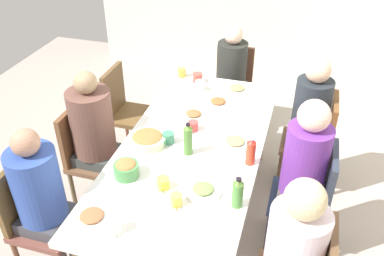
{
  "coord_description": "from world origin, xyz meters",
  "views": [
    {
      "loc": [
        2.32,
        0.69,
        2.54
      ],
      "look_at": [
        0.0,
        0.0,
        0.92
      ],
      "focal_mm": 38.85,
      "sensor_mm": 36.0,
      "label": 1
    }
  ],
  "objects_px": {
    "plate_3": "(237,89)",
    "plate_5": "(203,190)",
    "cup_1": "(193,126)",
    "chair_2": "(36,216)",
    "chair_5": "(311,195)",
    "plate_1": "(218,102)",
    "cup_4": "(176,200)",
    "plate_0": "(92,217)",
    "chair_4": "(88,153)",
    "bowl_0": "(147,139)",
    "person_5": "(303,166)",
    "bottle_2": "(238,193)",
    "plate_4": "(193,115)",
    "cup_3": "(182,73)",
    "person_6": "(231,73)",
    "cup_2": "(200,86)",
    "chair_0": "(315,139)",
    "person_0": "(309,115)",
    "bottle_0": "(188,139)",
    "person_2": "(41,195)",
    "chair_6": "(232,85)",
    "person_4": "(94,130)",
    "bottle_1": "(251,151)",
    "person_3": "(293,250)",
    "cup_6": "(115,225)",
    "cup_5": "(168,138)",
    "plate_2": "(235,142)",
    "dining_table": "(192,153)",
    "chair_1": "(125,108)"
  },
  "relations": [
    {
      "from": "person_2",
      "to": "chair_6",
      "type": "distance_m",
      "value": 2.33
    },
    {
      "from": "plate_3",
      "to": "plate_4",
      "type": "bearing_deg",
      "value": -25.57
    },
    {
      "from": "chair_0",
      "to": "bottle_2",
      "type": "xyz_separation_m",
      "value": [
        1.23,
        -0.44,
        0.36
      ]
    },
    {
      "from": "plate_1",
      "to": "person_5",
      "type": "bearing_deg",
      "value": 49.91
    },
    {
      "from": "cup_4",
      "to": "bottle_0",
      "type": "bearing_deg",
      "value": -170.67
    },
    {
      "from": "chair_2",
      "to": "bottle_1",
      "type": "height_order",
      "value": "bottle_1"
    },
    {
      "from": "dining_table",
      "to": "bottle_0",
      "type": "height_order",
      "value": "bottle_0"
    },
    {
      "from": "person_3",
      "to": "cup_2",
      "type": "height_order",
      "value": "person_3"
    },
    {
      "from": "person_4",
      "to": "cup_3",
      "type": "relative_size",
      "value": 11.16
    },
    {
      "from": "dining_table",
      "to": "person_2",
      "type": "height_order",
      "value": "person_2"
    },
    {
      "from": "person_2",
      "to": "chair_5",
      "type": "height_order",
      "value": "person_2"
    },
    {
      "from": "cup_1",
      "to": "cup_3",
      "type": "distance_m",
      "value": 0.91
    },
    {
      "from": "chair_2",
      "to": "cup_4",
      "type": "relative_size",
      "value": 8.41
    },
    {
      "from": "dining_table",
      "to": "plate_1",
      "type": "xyz_separation_m",
      "value": [
        -0.63,
        0.04,
        0.09
      ]
    },
    {
      "from": "chair_4",
      "to": "bowl_0",
      "type": "distance_m",
      "value": 0.64
    },
    {
      "from": "chair_2",
      "to": "chair_5",
      "type": "bearing_deg",
      "value": 112.43
    },
    {
      "from": "person_0",
      "to": "plate_0",
      "type": "relative_size",
      "value": 4.9
    },
    {
      "from": "chair_0",
      "to": "person_0",
      "type": "relative_size",
      "value": 0.73
    },
    {
      "from": "person_0",
      "to": "chair_5",
      "type": "height_order",
      "value": "person_0"
    },
    {
      "from": "person_6",
      "to": "cup_5",
      "type": "height_order",
      "value": "person_6"
    },
    {
      "from": "cup_1",
      "to": "plate_5",
      "type": "bearing_deg",
      "value": 21.58
    },
    {
      "from": "plate_0",
      "to": "plate_3",
      "type": "relative_size",
      "value": 1.06
    },
    {
      "from": "plate_3",
      "to": "cup_3",
      "type": "distance_m",
      "value": 0.57
    },
    {
      "from": "dining_table",
      "to": "plate_2",
      "type": "bearing_deg",
      "value": 109.94
    },
    {
      "from": "person_3",
      "to": "person_5",
      "type": "distance_m",
      "value": 0.72
    },
    {
      "from": "plate_4",
      "to": "plate_3",
      "type": "bearing_deg",
      "value": 154.43
    },
    {
      "from": "bottle_2",
      "to": "plate_0",
      "type": "bearing_deg",
      "value": -66.17
    },
    {
      "from": "plate_1",
      "to": "cup_6",
      "type": "relative_size",
      "value": 2.02
    },
    {
      "from": "plate_4",
      "to": "bottle_2",
      "type": "height_order",
      "value": "bottle_2"
    },
    {
      "from": "person_3",
      "to": "person_6",
      "type": "bearing_deg",
      "value": -159.43
    },
    {
      "from": "person_3",
      "to": "cup_6",
      "type": "xyz_separation_m",
      "value": [
        0.17,
        -0.97,
        0.08
      ]
    },
    {
      "from": "bowl_0",
      "to": "cup_5",
      "type": "distance_m",
      "value": 0.15
    },
    {
      "from": "chair_6",
      "to": "person_0",
      "type": "bearing_deg",
      "value": 46.64
    },
    {
      "from": "plate_1",
      "to": "cup_4",
      "type": "bearing_deg",
      "value": 1.83
    },
    {
      "from": "chair_1",
      "to": "bottle_1",
      "type": "height_order",
      "value": "bottle_1"
    },
    {
      "from": "bottle_1",
      "to": "plate_1",
      "type": "bearing_deg",
      "value": -151.07
    },
    {
      "from": "person_5",
      "to": "cup_2",
      "type": "distance_m",
      "value": 1.26
    },
    {
      "from": "plate_3",
      "to": "bowl_0",
      "type": "xyz_separation_m",
      "value": [
        0.97,
        -0.46,
        0.03
      ]
    },
    {
      "from": "plate_3",
      "to": "plate_5",
      "type": "bearing_deg",
      "value": 2.42
    },
    {
      "from": "chair_2",
      "to": "bottle_0",
      "type": "height_order",
      "value": "bottle_0"
    },
    {
      "from": "chair_5",
      "to": "plate_4",
      "type": "xyz_separation_m",
      "value": [
        -0.38,
        -0.98,
        0.27
      ]
    },
    {
      "from": "bowl_0",
      "to": "chair_2",
      "type": "bearing_deg",
      "value": -40.63
    },
    {
      "from": "plate_1",
      "to": "bottle_2",
      "type": "height_order",
      "value": "bottle_2"
    },
    {
      "from": "chair_0",
      "to": "plate_0",
      "type": "height_order",
      "value": "chair_0"
    },
    {
      "from": "person_0",
      "to": "plate_0",
      "type": "distance_m",
      "value": 1.94
    },
    {
      "from": "plate_0",
      "to": "person_4",
      "type": "bearing_deg",
      "value": -152.89
    },
    {
      "from": "person_6",
      "to": "plate_1",
      "type": "distance_m",
      "value": 0.75
    },
    {
      "from": "person_0",
      "to": "plate_2",
      "type": "xyz_separation_m",
      "value": [
        0.62,
        -0.49,
        0.05
      ]
    },
    {
      "from": "person_5",
      "to": "bottle_2",
      "type": "height_order",
      "value": "person_5"
    },
    {
      "from": "person_0",
      "to": "bottle_0",
      "type": "relative_size",
      "value": 4.97
    }
  ]
}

